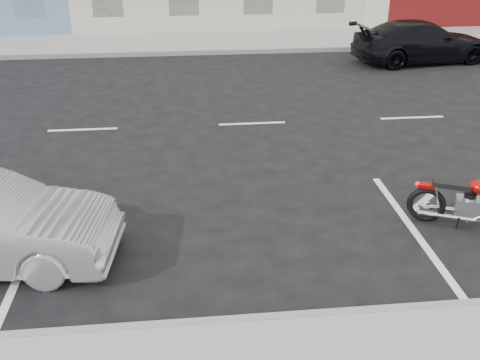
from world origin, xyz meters
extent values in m
plane|color=black|center=(0.00, 0.00, 0.00)|extent=(120.00, 120.00, 0.00)
cube|color=gray|center=(-5.00, 8.70, 0.07)|extent=(80.00, 3.40, 0.15)
cube|color=gray|center=(-5.00, -7.00, 0.08)|extent=(80.00, 0.12, 0.16)
cube|color=gray|center=(-5.00, 7.00, 0.08)|extent=(80.00, 0.12, 0.16)
torus|color=black|center=(0.91, -5.05, 0.29)|extent=(0.61, 0.34, 0.62)
cube|color=#900705|center=(0.88, -5.03, 0.64)|extent=(0.31, 0.24, 0.06)
imported|color=black|center=(4.35, 5.30, 0.68)|extent=(4.87, 2.50, 1.35)
camera|label=1|loc=(-3.52, -12.02, 4.60)|focal=40.00mm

